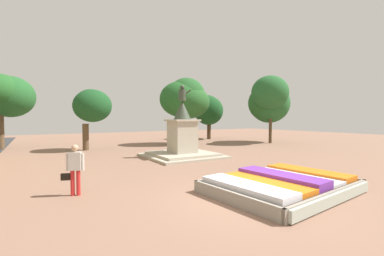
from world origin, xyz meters
name	(u,v)px	position (x,y,z in m)	size (l,w,h in m)	color
ground_plane	(239,200)	(0.00, 0.00, 0.00)	(80.17, 80.17, 0.00)	#8C6651
flower_planter	(282,184)	(1.84, -0.13, 0.26)	(5.22, 4.08, 0.63)	#38281C
statue_monument	(182,140)	(2.80, 8.63, 1.12)	(4.58, 4.58, 4.72)	#B0A691
pedestrian_with_handbag	(75,167)	(-4.34, 3.18, 0.95)	(0.70, 0.38, 1.69)	red
park_tree_far_left	(0,94)	(-7.85, 20.46, 4.52)	(5.11, 5.01, 6.32)	brown
park_tree_behind_statue	(185,99)	(7.08, 15.69, 4.37)	(4.82, 4.47, 6.47)	brown
park_tree_far_right	(208,110)	(12.53, 19.58, 3.49)	(3.82, 3.99, 5.36)	#4C3823
park_tree_street_side	(269,101)	(15.48, 12.69, 4.37)	(5.27, 5.06, 6.78)	#4C3823
park_tree_mid_canopy	(92,106)	(-1.56, 15.51, 3.52)	(2.93, 3.22, 4.87)	brown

